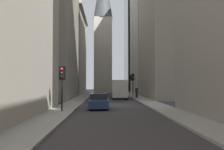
{
  "coord_description": "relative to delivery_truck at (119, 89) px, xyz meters",
  "views": [
    {
      "loc": [
        -27.62,
        0.9,
        2.38
      ],
      "look_at": [
        9.46,
        -0.24,
        3.58
      ],
      "focal_mm": 40.26,
      "sensor_mm": 36.0,
      "label": 1
    }
  ],
  "objects": [
    {
      "name": "traffic_light_far_junction",
      "position": [
        1.84,
        -2.39,
        1.44
      ],
      "size": [
        0.43,
        0.52,
        3.76
      ],
      "color": "black",
      "rests_on": "sidewalk_left"
    },
    {
      "name": "delivery_truck",
      "position": [
        0.0,
        0.0,
        0.0
      ],
      "size": [
        6.46,
        2.25,
        2.84
      ],
      "color": "silver",
      "rests_on": "ground_plane"
    },
    {
      "name": "sidewalk_right",
      "position": [
        -11.49,
        5.9,
        -1.39
      ],
      "size": [
        90.0,
        2.2,
        0.14
      ],
      "primitive_type": "cube",
      "color": "gray",
      "rests_on": "ground_plane"
    },
    {
      "name": "sidewalk_left",
      "position": [
        -11.49,
        -3.1,
        -1.39
      ],
      "size": [
        90.0,
        2.2,
        0.14
      ],
      "primitive_type": "cube",
      "color": "gray",
      "rests_on": "ground_plane"
    },
    {
      "name": "church_spire",
      "position": [
        25.35,
        2.64,
        16.19
      ],
      "size": [
        4.99,
        4.99,
        33.7
      ],
      "color": "beige",
      "rests_on": "ground_plane"
    },
    {
      "name": "building_right_midfar",
      "position": [
        -0.01,
        11.99,
        12.59
      ],
      "size": [
        16.06,
        10.5,
        28.08
      ],
      "color": "gray",
      "rests_on": "ground_plane"
    },
    {
      "name": "traffic_light_midblock",
      "position": [
        11.13,
        -2.87,
        1.47
      ],
      "size": [
        0.43,
        0.52,
        3.8
      ],
      "color": "black",
      "rests_on": "sidewalk_left"
    },
    {
      "name": "traffic_light_foreground",
      "position": [
        -18.92,
        5.69,
        1.33
      ],
      "size": [
        0.43,
        0.52,
        3.61
      ],
      "color": "black",
      "rests_on": "sidewalk_right"
    },
    {
      "name": "sedan_navy",
      "position": [
        -15.64,
        2.8,
        -0.8
      ],
      "size": [
        4.3,
        1.78,
        1.42
      ],
      "color": "navy",
      "rests_on": "ground_plane"
    },
    {
      "name": "ground_plane",
      "position": [
        -11.49,
        1.4,
        -1.46
      ],
      "size": [
        135.0,
        135.0,
        0.0
      ],
      "primitive_type": "plane",
      "color": "#302D30"
    },
    {
      "name": "pedestrian",
      "position": [
        -0.38,
        -2.71,
        -0.37
      ],
      "size": [
        0.26,
        0.44,
        1.75
      ],
      "color": "black",
      "rests_on": "sidewalk_left"
    },
    {
      "name": "discarded_bottle",
      "position": [
        -6.74,
        -2.33,
        -1.21
      ],
      "size": [
        0.07,
        0.07,
        0.27
      ],
      "color": "#999EA3",
      "rests_on": "sidewalk_left"
    },
    {
      "name": "building_right_far",
      "position": [
        16.66,
        11.99,
        8.46
      ],
      "size": [
        19.06,
        10.5,
        19.83
      ],
      "color": "beige",
      "rests_on": "ground_plane"
    },
    {
      "name": "building_left_far",
      "position": [
        18.77,
        -9.2,
        13.3
      ],
      "size": [
        19.83,
        10.0,
        29.52
      ],
      "color": "#B7B2A5",
      "rests_on": "ground_plane"
    }
  ]
}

